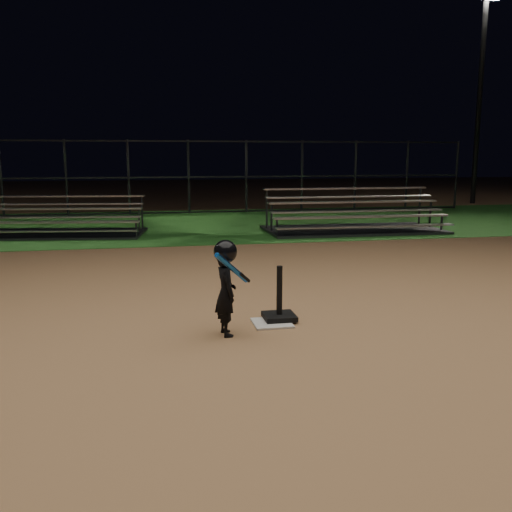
{
  "coord_description": "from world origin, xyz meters",
  "views": [
    {
      "loc": [
        -1.42,
        -6.27,
        1.99
      ],
      "look_at": [
        0.0,
        1.0,
        0.65
      ],
      "focal_mm": 39.16,
      "sensor_mm": 36.0,
      "label": 1
    }
  ],
  "objects": [
    {
      "name": "ground",
      "position": [
        0.0,
        0.0,
        0.0
      ],
      "size": [
        80.0,
        80.0,
        0.0
      ],
      "primitive_type": "plane",
      "color": "#A37449",
      "rests_on": "ground"
    },
    {
      "name": "batting_tee",
      "position": [
        0.12,
        0.11,
        0.14
      ],
      "size": [
        0.38,
        0.38,
        0.66
      ],
      "color": "black",
      "rests_on": "home_plate"
    },
    {
      "name": "bleacher_left",
      "position": [
        -3.51,
        8.3,
        0.2
      ],
      "size": [
        4.15,
        2.42,
        0.96
      ],
      "rotation": [
        0.0,
        0.0,
        -0.13
      ],
      "color": "silver",
      "rests_on": "ground"
    },
    {
      "name": "home_plate",
      "position": [
        0.0,
        0.0,
        0.01
      ],
      "size": [
        0.45,
        0.45,
        0.02
      ],
      "primitive_type": "cube",
      "color": "beige",
      "rests_on": "ground"
    },
    {
      "name": "backstop_fence",
      "position": [
        0.0,
        13.0,
        1.25
      ],
      "size": [
        20.08,
        0.08,
        2.5
      ],
      "color": "#38383D",
      "rests_on": "ground"
    },
    {
      "name": "grass_strip",
      "position": [
        0.0,
        10.0,
        0.01
      ],
      "size": [
        60.0,
        8.0,
        0.01
      ],
      "primitive_type": "cube",
      "color": "#225C1D",
      "rests_on": "ground"
    },
    {
      "name": "light_pole_right",
      "position": [
        12.0,
        14.94,
        4.95
      ],
      "size": [
        0.9,
        0.53,
        8.3
      ],
      "color": "#2D2D30",
      "rests_on": "ground"
    },
    {
      "name": "bleacher_right",
      "position": [
        3.91,
        7.59,
        0.23
      ],
      "size": [
        4.6,
        2.28,
        1.12
      ],
      "rotation": [
        0.0,
        0.0,
        -0.01
      ],
      "color": "silver",
      "rests_on": "ground"
    },
    {
      "name": "child_batter",
      "position": [
        -0.59,
        -0.3,
        0.57
      ],
      "size": [
        0.46,
        0.56,
        1.08
      ],
      "rotation": [
        0.0,
        0.0,
        1.72
      ],
      "color": "black",
      "rests_on": "ground"
    }
  ]
}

